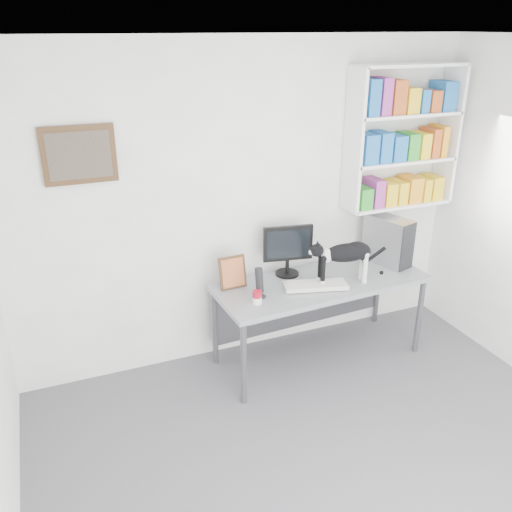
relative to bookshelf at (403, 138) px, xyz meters
name	(u,v)px	position (x,y,z in m)	size (l,w,h in m)	color
room	(385,314)	(-1.40, -1.85, -0.50)	(4.01, 4.01, 2.70)	#545459
bookshelf	(403,138)	(0.00, 0.00, 0.00)	(1.03, 0.28, 1.24)	white
wall_art	(79,155)	(-2.70, 0.12, 0.05)	(0.52, 0.04, 0.42)	#472D17
desk	(319,320)	(-0.90, -0.28, -1.47)	(1.82, 0.71, 0.76)	gray
monitor	(288,250)	(-1.12, -0.07, -0.86)	(0.43, 0.21, 0.46)	black
keyboard	(315,285)	(-1.01, -0.38, -1.07)	(0.52, 0.20, 0.04)	beige
pc_tower	(388,240)	(-0.17, -0.17, -0.88)	(0.19, 0.43, 0.43)	#A8A8AC
speaker	(259,282)	(-1.50, -0.36, -0.96)	(0.11, 0.11, 0.26)	black
leaning_print	(232,272)	(-1.64, -0.12, -0.95)	(0.23, 0.09, 0.28)	#472D17
soup_can	(257,297)	(-1.56, -0.46, -1.04)	(0.07, 0.07, 0.11)	#A70E20
cat	(345,263)	(-0.75, -0.40, -0.91)	(0.60, 0.16, 0.37)	black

